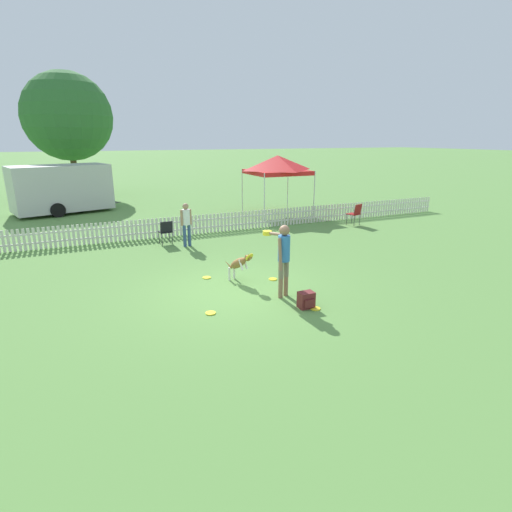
# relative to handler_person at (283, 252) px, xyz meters

# --- Properties ---
(ground_plane) EXTENTS (240.00, 240.00, 0.00)m
(ground_plane) POSITION_rel_handler_person_xyz_m (-0.91, 0.74, -1.11)
(ground_plane) COLOR #5B8C42
(handler_person) EXTENTS (0.42, 1.13, 1.75)m
(handler_person) POSITION_rel_handler_person_xyz_m (0.00, 0.00, 0.00)
(handler_person) COLOR #8C664C
(handler_person) RESTS_ON ground_plane
(leaping_dog) EXTENTS (0.53, 0.98, 0.87)m
(leaping_dog) POSITION_rel_handler_person_xyz_m (-0.57, 1.31, -0.59)
(leaping_dog) COLOR olive
(leaping_dog) RESTS_ON ground_plane
(frisbee_near_handler) EXTENTS (0.23, 0.23, 0.02)m
(frisbee_near_handler) POSITION_rel_handler_person_xyz_m (-1.27, 1.97, -1.10)
(frisbee_near_handler) COLOR yellow
(frisbee_near_handler) RESTS_ON ground_plane
(frisbee_near_dog) EXTENTS (0.23, 0.23, 0.02)m
(frisbee_near_dog) POSITION_rel_handler_person_xyz_m (0.32, 1.12, -1.10)
(frisbee_near_dog) COLOR yellow
(frisbee_near_dog) RESTS_ON ground_plane
(frisbee_midfield) EXTENTS (0.23, 0.23, 0.02)m
(frisbee_midfield) POSITION_rel_handler_person_xyz_m (0.32, -1.00, -1.10)
(frisbee_midfield) COLOR yellow
(frisbee_midfield) RESTS_ON ground_plane
(frisbee_far_scatter) EXTENTS (0.23, 0.23, 0.02)m
(frisbee_far_scatter) POSITION_rel_handler_person_xyz_m (-1.88, -0.27, -1.10)
(frisbee_far_scatter) COLOR yellow
(frisbee_far_scatter) RESTS_ON ground_plane
(backpack_on_grass) EXTENTS (0.34, 0.29, 0.37)m
(backpack_on_grass) POSITION_rel_handler_person_xyz_m (0.17, -0.84, -0.93)
(backpack_on_grass) COLOR maroon
(backpack_on_grass) RESTS_ON ground_plane
(picket_fence) EXTENTS (26.51, 0.04, 0.75)m
(picket_fence) POSITION_rel_handler_person_xyz_m (-0.91, 7.12, -0.73)
(picket_fence) COLOR silver
(picket_fence) RESTS_ON ground_plane
(folding_chair_blue_left) EXTENTS (0.47, 0.49, 0.84)m
(folding_chair_blue_left) POSITION_rel_handler_person_xyz_m (-1.48, 6.05, -0.61)
(folding_chair_blue_left) COLOR #333338
(folding_chair_blue_left) RESTS_ON ground_plane
(folding_chair_green_right) EXTENTS (0.60, 0.62, 0.93)m
(folding_chair_green_right) POSITION_rel_handler_person_xyz_m (6.70, 5.90, -0.55)
(folding_chair_green_right) COLOR #333338
(folding_chair_green_right) RESTS_ON ground_plane
(canopy_tent_main) EXTENTS (2.66, 2.66, 2.86)m
(canopy_tent_main) POSITION_rel_handler_person_xyz_m (4.73, 9.52, 1.30)
(canopy_tent_main) COLOR silver
(canopy_tent_main) RESTS_ON ground_plane
(spectator_standing) EXTENTS (0.41, 0.27, 1.51)m
(spectator_standing) POSITION_rel_handler_person_xyz_m (-0.88, 5.45, -0.20)
(spectator_standing) COLOR #334C7A
(spectator_standing) RESTS_ON ground_plane
(equipment_trailer) EXTENTS (5.40, 3.33, 2.37)m
(equipment_trailer) POSITION_rel_handler_person_xyz_m (-4.89, 14.42, 0.14)
(equipment_trailer) COLOR #B7B7B7
(equipment_trailer) RESTS_ON ground_plane
(tree_left_grove) EXTENTS (5.34, 5.34, 7.59)m
(tree_left_grove) POSITION_rel_handler_person_xyz_m (-4.16, 20.61, 3.80)
(tree_left_grove) COLOR #4C3823
(tree_left_grove) RESTS_ON ground_plane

